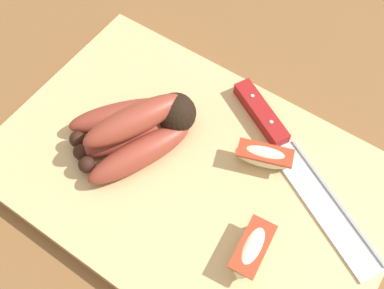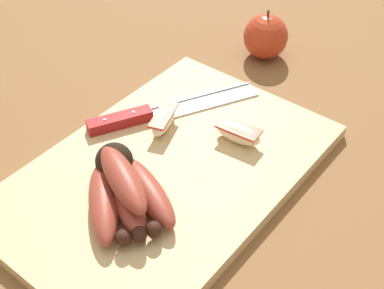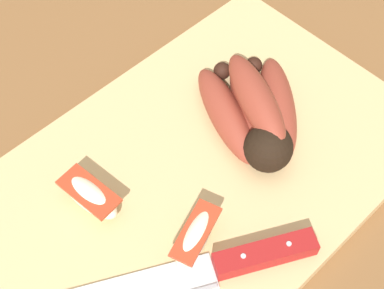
% 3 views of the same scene
% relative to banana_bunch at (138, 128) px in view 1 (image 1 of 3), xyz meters
% --- Properties ---
extents(ground_plane, '(6.00, 6.00, 0.00)m').
position_rel_banana_bunch_xyz_m(ground_plane, '(-0.09, -0.01, -0.04)').
color(ground_plane, brown).
extents(cutting_board, '(0.48, 0.31, 0.02)m').
position_rel_banana_bunch_xyz_m(cutting_board, '(-0.08, 0.00, -0.03)').
color(cutting_board, tan).
rests_on(cutting_board, ground_plane).
extents(banana_bunch, '(0.15, 0.17, 0.06)m').
position_rel_banana_bunch_xyz_m(banana_bunch, '(0.00, 0.00, 0.00)').
color(banana_bunch, black).
rests_on(banana_bunch, cutting_board).
extents(chefs_knife, '(0.26, 0.16, 0.02)m').
position_rel_banana_bunch_xyz_m(chefs_knife, '(-0.15, -0.09, -0.02)').
color(chefs_knife, silver).
rests_on(chefs_knife, cutting_board).
extents(apple_wedge_near, '(0.04, 0.07, 0.03)m').
position_rel_banana_bunch_xyz_m(apple_wedge_near, '(-0.19, 0.05, -0.01)').
color(apple_wedge_near, '#F4E5C1').
rests_on(apple_wedge_near, cutting_board).
extents(apple_wedge_middle, '(0.07, 0.05, 0.03)m').
position_rel_banana_bunch_xyz_m(apple_wedge_middle, '(-0.14, -0.06, -0.01)').
color(apple_wedge_middle, '#F4E5C1').
rests_on(apple_wedge_middle, cutting_board).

